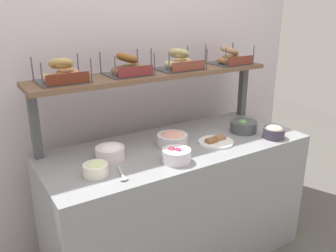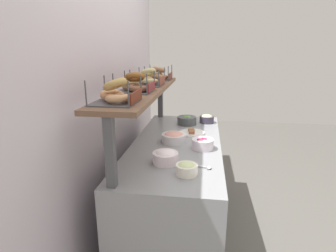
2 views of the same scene
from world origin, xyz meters
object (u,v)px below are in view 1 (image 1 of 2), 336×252
object	(u,v)px
bowl_veggie_mix	(243,126)
bagel_basket_everything	(229,58)
bowl_scallion_spread	(96,168)
bagel_basket_sesame	(62,74)
bowl_tuna_salad	(274,132)
bowl_lox_spread	(172,138)
bowl_cream_cheese	(110,151)
bagel_basket_plain	(179,62)
bowl_beet_salad	(176,155)
bagel_basket_cinnamon_raisin	(127,67)
serving_spoon_near_plate	(123,176)
serving_plate_white	(216,142)

from	to	relation	value
bowl_veggie_mix	bagel_basket_everything	xyz separation A→B (m)	(0.10, 0.30, 0.43)
bowl_scallion_spread	bagel_basket_sesame	distance (m)	0.60
bowl_tuna_salad	bowl_lox_spread	size ratio (longest dim) A/B	0.74
bowl_cream_cheese	bagel_basket_plain	distance (m)	0.80
bowl_beet_salad	bagel_basket_sesame	distance (m)	0.81
bowl_veggie_mix	bowl_cream_cheese	distance (m)	0.98
bagel_basket_cinnamon_raisin	bowl_veggie_mix	bearing A→B (deg)	-23.82
bowl_lox_spread	serving_spoon_near_plate	xyz separation A→B (m)	(-0.46, -0.24, -0.04)
serving_plate_white	bagel_basket_sesame	bearing A→B (deg)	154.97
bowl_veggie_mix	serving_spoon_near_plate	xyz separation A→B (m)	(-1.02, -0.18, -0.04)
bagel_basket_sesame	bowl_lox_spread	bearing A→B (deg)	-23.82
serving_plate_white	bagel_basket_plain	world-z (taller)	bagel_basket_plain
bagel_basket_cinnamon_raisin	bagel_basket_everything	world-z (taller)	bagel_basket_cinnamon_raisin
bowl_veggie_mix	serving_plate_white	distance (m)	0.31
bowl_beet_salad	bagel_basket_everything	distance (m)	1.00
serving_spoon_near_plate	bagel_basket_plain	size ratio (longest dim) A/B	0.55
bowl_beet_salad	bagel_basket_plain	size ratio (longest dim) A/B	0.53
bowl_cream_cheese	bowl_tuna_salad	size ratio (longest dim) A/B	1.17
bowl_veggie_mix	bowl_tuna_salad	world-z (taller)	bowl_veggie_mix
bowl_beet_salad	bowl_lox_spread	world-z (taller)	bowl_beet_salad
bowl_cream_cheese	bowl_tuna_salad	xyz separation A→B (m)	(1.07, -0.27, -0.00)
bowl_scallion_spread	bagel_basket_cinnamon_raisin	xyz separation A→B (m)	(0.40, 0.40, 0.44)
bowl_veggie_mix	bagel_basket_everything	world-z (taller)	bagel_basket_everything
bowl_tuna_salad	bagel_basket_plain	distance (m)	0.80
bowl_lox_spread	bagel_basket_plain	xyz separation A→B (m)	(0.21, 0.24, 0.44)
bowl_tuna_salad	bagel_basket_sesame	world-z (taller)	bagel_basket_sesame
bagel_basket_sesame	bowl_veggie_mix	bearing A→B (deg)	-15.94
bowl_veggie_mix	bagel_basket_plain	bearing A→B (deg)	138.35
bowl_cream_cheese	bagel_basket_cinnamon_raisin	world-z (taller)	bagel_basket_cinnamon_raisin
bowl_veggie_mix	bowl_lox_spread	size ratio (longest dim) A/B	0.96
serving_plate_white	bowl_veggie_mix	bearing A→B (deg)	12.54
bowl_tuna_salad	bagel_basket_plain	world-z (taller)	bagel_basket_plain
serving_spoon_near_plate	bowl_lox_spread	bearing A→B (deg)	27.56
bowl_veggie_mix	bagel_basket_everything	distance (m)	0.53
serving_plate_white	bagel_basket_sesame	xyz separation A→B (m)	(-0.84, 0.39, 0.47)
serving_plate_white	bagel_basket_everything	bearing A→B (deg)	42.37
bagel_basket_sesame	bagel_basket_cinnamon_raisin	size ratio (longest dim) A/B	1.04
bagel_basket_sesame	bagel_basket_everything	world-z (taller)	bagel_basket_sesame
bagel_basket_plain	bowl_cream_cheese	bearing A→B (deg)	-159.43
bagel_basket_everything	serving_spoon_near_plate	bearing A→B (deg)	-157.04
bagel_basket_sesame	bagel_basket_plain	distance (m)	0.80
bowl_scallion_spread	bagel_basket_cinnamon_raisin	bearing A→B (deg)	45.38
bagel_basket_plain	bagel_basket_cinnamon_raisin	bearing A→B (deg)	177.85
bagel_basket_sesame	bagel_basket_plain	world-z (taller)	bagel_basket_plain
bowl_veggie_mix	bagel_basket_sesame	size ratio (longest dim) A/B	0.65
bowl_lox_spread	serving_plate_white	size ratio (longest dim) A/B	0.86
bowl_tuna_salad	bagel_basket_cinnamon_raisin	bearing A→B (deg)	147.75
bowl_lox_spread	bagel_basket_sesame	bearing A→B (deg)	156.18
bowl_beet_salad	bowl_cream_cheese	xyz separation A→B (m)	(-0.31, 0.24, 0.01)
bowl_veggie_mix	bowl_beet_salad	distance (m)	0.70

